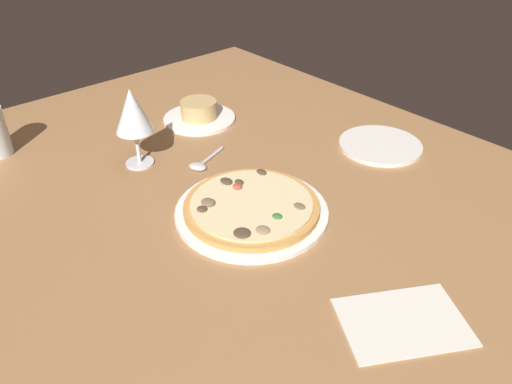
# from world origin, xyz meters

# --- Properties ---
(dining_table) EXTENTS (1.50, 1.10, 0.04)m
(dining_table) POSITION_xyz_m (0.00, 0.00, 0.02)
(dining_table) COLOR #996B42
(dining_table) RESTS_ON ground
(pizza_main) EXTENTS (0.28, 0.28, 0.03)m
(pizza_main) POSITION_xyz_m (0.03, -0.05, 0.05)
(pizza_main) COLOR white
(pizza_main) RESTS_ON dining_table
(ramekin_on_saucer) EXTENTS (0.18, 0.18, 0.05)m
(ramekin_on_saucer) POSITION_xyz_m (-0.36, 0.11, 0.06)
(ramekin_on_saucer) COLOR white
(ramekin_on_saucer) RESTS_ON dining_table
(wine_glass_far) EXTENTS (0.08, 0.08, 0.17)m
(wine_glass_far) POSITION_xyz_m (-0.27, -0.11, 0.16)
(wine_glass_far) COLOR silver
(wine_glass_far) RESTS_ON dining_table
(side_plate) EXTENTS (0.19, 0.19, 0.01)m
(side_plate) POSITION_xyz_m (0.03, 0.34, 0.04)
(side_plate) COLOR silver
(side_plate) RESTS_ON dining_table
(paper_menu) EXTENTS (0.19, 0.21, 0.00)m
(paper_menu) POSITION_xyz_m (0.37, -0.06, 0.04)
(paper_menu) COLOR silver
(paper_menu) RESTS_ON dining_table
(spoon) EXTENTS (0.06, 0.11, 0.01)m
(spoon) POSITION_xyz_m (-0.17, -0.01, 0.04)
(spoon) COLOR silver
(spoon) RESTS_ON dining_table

